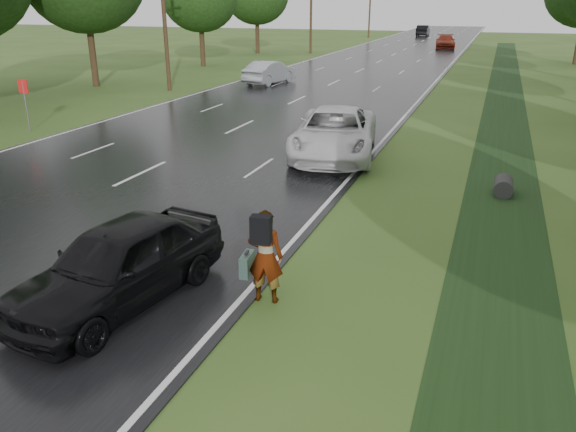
# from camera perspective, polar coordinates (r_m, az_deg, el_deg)

# --- Properties ---
(road) EXTENTS (14.00, 180.00, 0.04)m
(road) POSITION_cam_1_polar(r_m,az_deg,el_deg) (53.79, 8.56, 14.95)
(road) COLOR black
(road) RESTS_ON ground
(edge_stripe_east) EXTENTS (0.12, 180.00, 0.01)m
(edge_stripe_east) POSITION_cam_1_polar(r_m,az_deg,el_deg) (52.83, 15.96, 14.32)
(edge_stripe_east) COLOR silver
(edge_stripe_east) RESTS_ON road
(edge_stripe_west) EXTENTS (0.12, 180.00, 0.01)m
(edge_stripe_west) POSITION_cam_1_polar(r_m,az_deg,el_deg) (55.56, 1.49, 15.37)
(edge_stripe_west) COLOR silver
(edge_stripe_west) RESTS_ON road
(center_line) EXTENTS (0.12, 180.00, 0.01)m
(center_line) POSITION_cam_1_polar(r_m,az_deg,el_deg) (53.79, 8.56, 14.97)
(center_line) COLOR silver
(center_line) RESTS_ON road
(drainage_ditch) EXTENTS (2.20, 120.00, 0.56)m
(drainage_ditch) POSITION_cam_1_polar(r_m,az_deg,el_deg) (26.66, 21.09, 7.82)
(drainage_ditch) COLOR black
(drainage_ditch) RESTS_ON ground
(road_sign) EXTENTS (0.50, 0.06, 2.30)m
(road_sign) POSITION_cam_1_polar(r_m,az_deg,el_deg) (27.71, -25.21, 11.09)
(road_sign) COLOR slate
(road_sign) RESTS_ON ground
(utility_pole_mid) EXTENTS (1.60, 0.26, 10.00)m
(utility_pole_mid) POSITION_cam_1_polar(r_m,az_deg,el_deg) (38.13, -12.54, 20.11)
(utility_pole_mid) COLOR #372816
(utility_pole_mid) RESTS_ON ground
(utility_pole_far) EXTENTS (1.60, 0.26, 10.00)m
(utility_pole_far) POSITION_cam_1_polar(r_m,az_deg,el_deg) (65.56, 2.36, 20.73)
(utility_pole_far) COLOR #372816
(utility_pole_far) RESTS_ON ground
(utility_pole_distant) EXTENTS (1.60, 0.26, 10.00)m
(utility_pole_distant) POSITION_cam_1_polar(r_m,az_deg,el_deg) (94.56, 8.34, 20.62)
(utility_pole_distant) COLOR #372816
(utility_pole_distant) RESTS_ON ground
(pedestrian) EXTENTS (0.90, 0.73, 1.88)m
(pedestrian) POSITION_cam_1_polar(r_m,az_deg,el_deg) (10.67, -2.45, -4.01)
(pedestrian) COLOR #A5998C
(pedestrian) RESTS_ON ground
(white_pickup) EXTENTS (3.92, 6.66, 1.74)m
(white_pickup) POSITION_cam_1_polar(r_m,az_deg,el_deg) (21.09, 4.75, 8.41)
(white_pickup) COLOR silver
(white_pickup) RESTS_ON road
(dark_sedan) EXTENTS (2.63, 4.95, 1.60)m
(dark_sedan) POSITION_cam_1_polar(r_m,az_deg,el_deg) (11.11, -16.83, -4.64)
(dark_sedan) COLOR black
(dark_sedan) RESTS_ON road
(silver_sedan) EXTENTS (2.41, 4.96, 1.57)m
(silver_sedan) POSITION_cam_1_polar(r_m,az_deg,el_deg) (40.55, -1.88, 14.39)
(silver_sedan) COLOR #9C9FA5
(silver_sedan) RESTS_ON road
(far_car_red) EXTENTS (2.86, 5.73, 1.60)m
(far_car_red) POSITION_cam_1_polar(r_m,az_deg,el_deg) (74.46, 15.70, 16.68)
(far_car_red) COLOR maroon
(far_car_red) RESTS_ON road
(far_car_dark) EXTENTS (1.99, 5.27, 1.72)m
(far_car_dark) POSITION_cam_1_polar(r_m,az_deg,el_deg) (100.74, 13.55, 17.84)
(far_car_dark) COLOR black
(far_car_dark) RESTS_ON road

